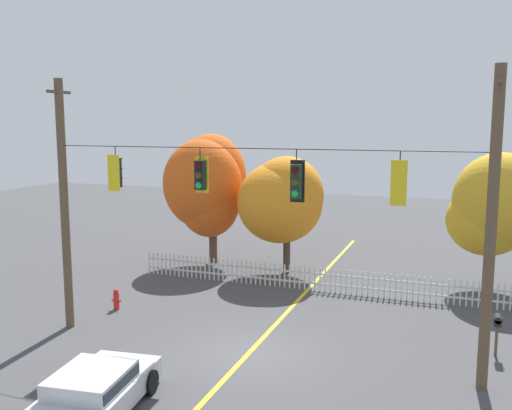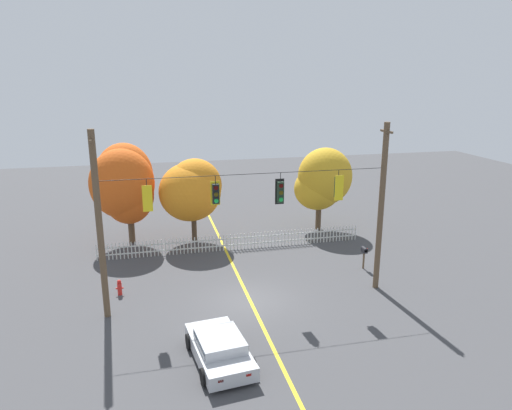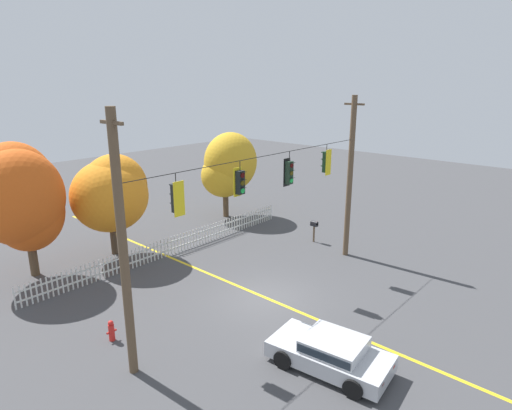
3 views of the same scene
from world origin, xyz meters
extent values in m
plane|color=#424244|center=(0.00, 0.00, 0.00)|extent=(80.00, 80.00, 0.00)
cube|color=gold|center=(0.00, 0.00, 0.00)|extent=(0.16, 36.00, 0.01)
cylinder|color=brown|center=(-6.71, 0.00, 4.27)|extent=(0.29, 0.29, 8.55)
cylinder|color=brown|center=(6.71, 0.00, 4.27)|extent=(0.29, 0.29, 8.55)
cube|color=brown|center=(-6.71, 0.00, 8.10)|extent=(0.10, 1.10, 0.10)
cube|color=brown|center=(6.71, 0.00, 8.10)|extent=(0.10, 1.10, 0.10)
cylinder|color=black|center=(0.00, 0.00, 6.34)|extent=(13.23, 0.02, 0.02)
cylinder|color=black|center=(-4.61, 0.00, 6.15)|extent=(0.03, 0.03, 0.38)
cube|color=yellow|center=(-4.61, -0.13, 5.49)|extent=(0.43, 0.02, 1.18)
cube|color=black|center=(-4.61, 0.00, 5.49)|extent=(0.30, 0.24, 0.95)
cylinder|color=#410706|center=(-4.61, 0.14, 5.80)|extent=(0.20, 0.03, 0.20)
cube|color=black|center=(-4.61, 0.18, 5.92)|extent=(0.22, 0.12, 0.06)
cylinder|color=#463B09|center=(-4.61, 0.14, 5.49)|extent=(0.20, 0.03, 0.20)
cube|color=black|center=(-4.61, 0.18, 5.60)|extent=(0.22, 0.12, 0.06)
cylinder|color=green|center=(-4.61, 0.14, 5.17)|extent=(0.20, 0.03, 0.20)
cube|color=black|center=(-4.61, 0.18, 5.29)|extent=(0.22, 0.12, 0.06)
cylinder|color=black|center=(-1.58, 0.00, 6.15)|extent=(0.03, 0.03, 0.39)
cube|color=yellow|center=(-1.58, 0.13, 5.50)|extent=(0.43, 0.02, 1.12)
cube|color=black|center=(-1.58, 0.00, 5.50)|extent=(0.30, 0.24, 0.90)
cylinder|color=#410706|center=(-1.58, -0.14, 5.80)|extent=(0.20, 0.03, 0.20)
cube|color=black|center=(-1.58, -0.18, 5.92)|extent=(0.22, 0.12, 0.06)
cylinder|color=#463B09|center=(-1.58, -0.14, 5.50)|extent=(0.20, 0.03, 0.20)
cube|color=black|center=(-1.58, -0.18, 5.62)|extent=(0.22, 0.12, 0.06)
cylinder|color=green|center=(-1.58, -0.14, 5.20)|extent=(0.20, 0.03, 0.20)
cube|color=black|center=(-1.58, -0.18, 5.32)|extent=(0.22, 0.12, 0.06)
cylinder|color=black|center=(1.47, 0.00, 6.12)|extent=(0.03, 0.03, 0.43)
cube|color=black|center=(1.47, 0.13, 5.41)|extent=(0.43, 0.02, 1.23)
cube|color=#1E3323|center=(1.47, 0.00, 5.41)|extent=(0.30, 0.24, 0.99)
cylinder|color=#410706|center=(1.47, -0.14, 5.74)|extent=(0.20, 0.03, 0.20)
cube|color=#1E3323|center=(1.47, -0.18, 5.85)|extent=(0.22, 0.12, 0.06)
cylinder|color=#463B09|center=(1.47, -0.14, 5.41)|extent=(0.20, 0.03, 0.20)
cube|color=#1E3323|center=(1.47, -0.18, 5.52)|extent=(0.22, 0.12, 0.06)
cylinder|color=green|center=(1.47, -0.14, 5.08)|extent=(0.20, 0.03, 0.20)
cube|color=#1E3323|center=(1.47, -0.18, 5.19)|extent=(0.22, 0.12, 0.06)
cylinder|color=black|center=(4.36, 0.00, 6.16)|extent=(0.03, 0.03, 0.36)
cube|color=yellow|center=(4.36, -0.13, 5.48)|extent=(0.43, 0.02, 1.23)
cube|color=black|center=(4.36, 0.00, 5.48)|extent=(0.30, 0.24, 0.99)
cylinder|color=#410706|center=(4.36, 0.14, 5.81)|extent=(0.20, 0.03, 0.20)
cube|color=black|center=(4.36, 0.18, 5.93)|extent=(0.22, 0.12, 0.06)
cylinder|color=#463B09|center=(4.36, 0.14, 5.48)|extent=(0.20, 0.03, 0.20)
cube|color=black|center=(4.36, 0.18, 5.60)|extent=(0.22, 0.12, 0.06)
cylinder|color=green|center=(4.36, 0.14, 5.15)|extent=(0.20, 0.03, 0.20)
cube|color=black|center=(4.36, 0.18, 5.27)|extent=(0.22, 0.12, 0.06)
cube|color=silver|center=(-7.76, 7.11, 0.52)|extent=(0.06, 0.04, 1.03)
cube|color=silver|center=(-7.54, 7.11, 0.52)|extent=(0.06, 0.04, 1.03)
cube|color=silver|center=(-7.32, 7.11, 0.52)|extent=(0.06, 0.04, 1.03)
cube|color=silver|center=(-7.09, 7.11, 0.52)|extent=(0.06, 0.04, 1.03)
cube|color=silver|center=(-6.87, 7.11, 0.52)|extent=(0.06, 0.04, 1.03)
cube|color=silver|center=(-6.64, 7.11, 0.52)|extent=(0.06, 0.04, 1.03)
cube|color=silver|center=(-6.42, 7.11, 0.52)|extent=(0.06, 0.04, 1.03)
cube|color=silver|center=(-6.19, 7.11, 0.52)|extent=(0.06, 0.04, 1.03)
cube|color=silver|center=(-5.97, 7.11, 0.52)|extent=(0.06, 0.04, 1.03)
cube|color=silver|center=(-5.75, 7.11, 0.52)|extent=(0.06, 0.04, 1.03)
cube|color=silver|center=(-5.52, 7.11, 0.52)|extent=(0.06, 0.04, 1.03)
cube|color=silver|center=(-5.30, 7.11, 0.52)|extent=(0.06, 0.04, 1.03)
cube|color=silver|center=(-5.07, 7.11, 0.52)|extent=(0.06, 0.04, 1.03)
cube|color=silver|center=(-4.85, 7.11, 0.52)|extent=(0.06, 0.04, 1.03)
cube|color=silver|center=(-4.63, 7.11, 0.52)|extent=(0.06, 0.04, 1.03)
cube|color=silver|center=(-4.40, 7.11, 0.52)|extent=(0.06, 0.04, 1.03)
cube|color=silver|center=(-4.18, 7.11, 0.52)|extent=(0.06, 0.04, 1.03)
cube|color=silver|center=(-3.95, 7.11, 0.52)|extent=(0.06, 0.04, 1.03)
cube|color=silver|center=(-3.73, 7.11, 0.52)|extent=(0.06, 0.04, 1.03)
cube|color=silver|center=(-3.50, 7.11, 0.52)|extent=(0.06, 0.04, 1.03)
cube|color=silver|center=(-3.28, 7.11, 0.52)|extent=(0.06, 0.04, 1.03)
cube|color=silver|center=(-3.06, 7.11, 0.52)|extent=(0.06, 0.04, 1.03)
cube|color=silver|center=(-2.83, 7.11, 0.52)|extent=(0.06, 0.04, 1.03)
cube|color=silver|center=(-2.61, 7.11, 0.52)|extent=(0.06, 0.04, 1.03)
cube|color=silver|center=(-2.38, 7.11, 0.52)|extent=(0.06, 0.04, 1.03)
cube|color=silver|center=(-2.16, 7.11, 0.52)|extent=(0.06, 0.04, 1.03)
cube|color=silver|center=(-1.93, 7.11, 0.52)|extent=(0.06, 0.04, 1.03)
cube|color=silver|center=(-1.71, 7.11, 0.52)|extent=(0.06, 0.04, 1.03)
cube|color=silver|center=(-1.49, 7.11, 0.52)|extent=(0.06, 0.04, 1.03)
cube|color=silver|center=(-1.26, 7.11, 0.52)|extent=(0.06, 0.04, 1.03)
cube|color=silver|center=(-1.04, 7.11, 0.52)|extent=(0.06, 0.04, 1.03)
cube|color=silver|center=(-0.81, 7.11, 0.52)|extent=(0.06, 0.04, 1.03)
cube|color=silver|center=(-0.59, 7.11, 0.52)|extent=(0.06, 0.04, 1.03)
cube|color=silver|center=(-0.36, 7.11, 0.52)|extent=(0.06, 0.04, 1.03)
cube|color=silver|center=(-0.14, 7.11, 0.52)|extent=(0.06, 0.04, 1.03)
cube|color=silver|center=(0.08, 7.11, 0.52)|extent=(0.06, 0.04, 1.03)
cube|color=silver|center=(0.31, 7.11, 0.52)|extent=(0.06, 0.04, 1.03)
cube|color=silver|center=(0.53, 7.11, 0.52)|extent=(0.06, 0.04, 1.03)
cube|color=silver|center=(0.76, 7.11, 0.52)|extent=(0.06, 0.04, 1.03)
cube|color=silver|center=(0.98, 7.11, 0.52)|extent=(0.06, 0.04, 1.03)
cube|color=silver|center=(1.21, 7.11, 0.52)|extent=(0.06, 0.04, 1.03)
cube|color=silver|center=(1.43, 7.11, 0.52)|extent=(0.06, 0.04, 1.03)
cube|color=silver|center=(1.65, 7.11, 0.52)|extent=(0.06, 0.04, 1.03)
cube|color=silver|center=(1.88, 7.11, 0.52)|extent=(0.06, 0.04, 1.03)
cube|color=silver|center=(2.10, 7.11, 0.52)|extent=(0.06, 0.04, 1.03)
cube|color=silver|center=(2.33, 7.11, 0.52)|extent=(0.06, 0.04, 1.03)
cube|color=silver|center=(2.55, 7.11, 0.52)|extent=(0.06, 0.04, 1.03)
cube|color=silver|center=(2.78, 7.11, 0.52)|extent=(0.06, 0.04, 1.03)
cube|color=silver|center=(3.00, 7.11, 0.52)|extent=(0.06, 0.04, 1.03)
cube|color=silver|center=(3.22, 7.11, 0.52)|extent=(0.06, 0.04, 1.03)
cube|color=silver|center=(3.45, 7.11, 0.52)|extent=(0.06, 0.04, 1.03)
cube|color=silver|center=(3.67, 7.11, 0.52)|extent=(0.06, 0.04, 1.03)
cube|color=silver|center=(3.90, 7.11, 0.52)|extent=(0.06, 0.04, 1.03)
cube|color=silver|center=(4.12, 7.11, 0.52)|extent=(0.06, 0.04, 1.03)
cube|color=silver|center=(4.35, 7.11, 0.52)|extent=(0.06, 0.04, 1.03)
cube|color=silver|center=(4.57, 7.11, 0.52)|extent=(0.06, 0.04, 1.03)
cube|color=silver|center=(4.79, 7.11, 0.52)|extent=(0.06, 0.04, 1.03)
cube|color=silver|center=(5.02, 7.11, 0.52)|extent=(0.06, 0.04, 1.03)
cube|color=silver|center=(5.24, 7.11, 0.52)|extent=(0.06, 0.04, 1.03)
cube|color=silver|center=(5.47, 7.11, 0.52)|extent=(0.06, 0.04, 1.03)
cube|color=silver|center=(5.69, 7.11, 0.52)|extent=(0.06, 0.04, 1.03)
cube|color=silver|center=(5.92, 7.11, 0.52)|extent=(0.06, 0.04, 1.03)
cube|color=silver|center=(6.14, 7.11, 0.52)|extent=(0.06, 0.04, 1.03)
cube|color=silver|center=(6.36, 7.11, 0.52)|extent=(0.06, 0.04, 1.03)
cube|color=silver|center=(6.59, 7.11, 0.52)|extent=(0.06, 0.04, 1.03)
cube|color=silver|center=(6.81, 7.11, 0.52)|extent=(0.06, 0.04, 1.03)
cube|color=silver|center=(7.04, 7.11, 0.52)|extent=(0.06, 0.04, 1.03)
cube|color=silver|center=(7.26, 7.11, 0.52)|extent=(0.06, 0.04, 1.03)
cube|color=silver|center=(7.49, 7.11, 0.52)|extent=(0.06, 0.04, 1.03)
cube|color=silver|center=(7.71, 7.11, 0.52)|extent=(0.06, 0.04, 1.03)
cube|color=silver|center=(7.93, 7.11, 0.52)|extent=(0.06, 0.04, 1.03)
cube|color=silver|center=(8.16, 7.11, 0.52)|extent=(0.06, 0.04, 1.03)
cube|color=silver|center=(8.38, 7.11, 0.52)|extent=(0.06, 0.04, 1.03)
cube|color=silver|center=(8.61, 7.11, 0.52)|extent=(0.06, 0.04, 1.03)
cube|color=silver|center=(8.83, 7.11, 0.52)|extent=(0.06, 0.04, 1.03)
cube|color=silver|center=(0.53, 7.14, 0.31)|extent=(16.60, 0.03, 0.08)
cube|color=silver|center=(0.53, 7.14, 0.74)|extent=(16.60, 0.03, 0.08)
cylinder|color=brown|center=(-5.78, 10.07, 1.13)|extent=(0.41, 0.41, 2.25)
ellipsoid|color=#DB5619|center=(-5.80, 9.65, 3.34)|extent=(3.22, 2.73, 3.79)
ellipsoid|color=#DB5619|center=(-6.14, 9.64, 4.09)|extent=(4.06, 3.39, 4.48)
ellipsoid|color=#DB5619|center=(-5.99, 10.37, 4.48)|extent=(3.63, 3.22, 4.18)
cylinder|color=#473828|center=(-1.70, 9.59, 1.18)|extent=(0.34, 0.34, 2.37)
ellipsoid|color=orange|center=(-1.93, 9.14, 3.44)|extent=(4.00, 3.88, 3.81)
ellipsoid|color=orange|center=(-1.60, 9.13, 3.83)|extent=(3.47, 3.03, 3.53)
cylinder|color=brown|center=(7.24, 9.94, 1.11)|extent=(0.39, 0.39, 2.21)
ellipsoid|color=gold|center=(7.06, 9.83, 3.01)|extent=(3.33, 3.02, 3.01)
ellipsoid|color=gold|center=(7.52, 9.67, 3.89)|extent=(3.83, 3.40, 4.03)
cube|color=#B7BABF|center=(-2.25, -4.69, 0.45)|extent=(2.31, 4.18, 0.55)
cube|color=#B7BABF|center=(-2.24, -4.83, 0.94)|extent=(1.84, 2.09, 0.42)
cube|color=#232D38|center=(-2.24, -4.83, 0.94)|extent=(1.87, 2.02, 0.27)
cylinder|color=black|center=(-3.32, -3.57, 0.32)|extent=(0.25, 0.66, 0.64)
cylinder|color=black|center=(-1.48, -3.35, 0.32)|extent=(0.25, 0.66, 0.64)
cylinder|color=black|center=(-3.03, -6.02, 0.32)|extent=(0.25, 0.66, 0.64)
cylinder|color=black|center=(-1.19, -5.80, 0.32)|extent=(0.25, 0.66, 0.64)
cube|color=white|center=(-2.99, -2.79, 0.55)|extent=(0.20, 0.06, 0.10)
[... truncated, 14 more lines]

